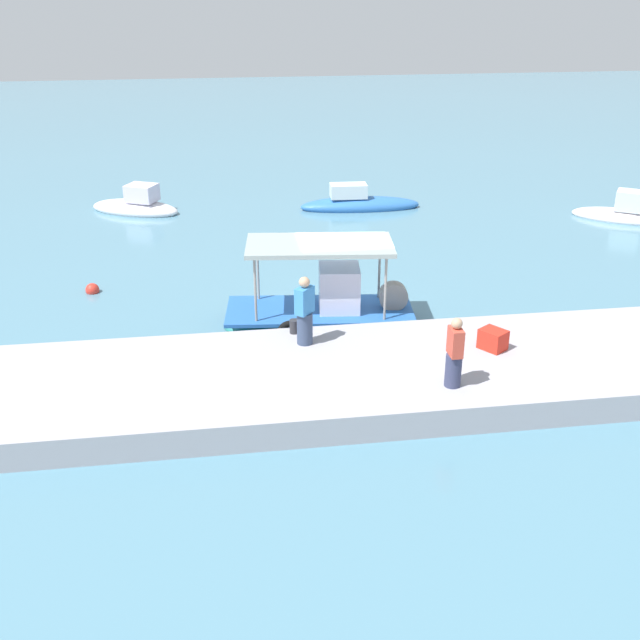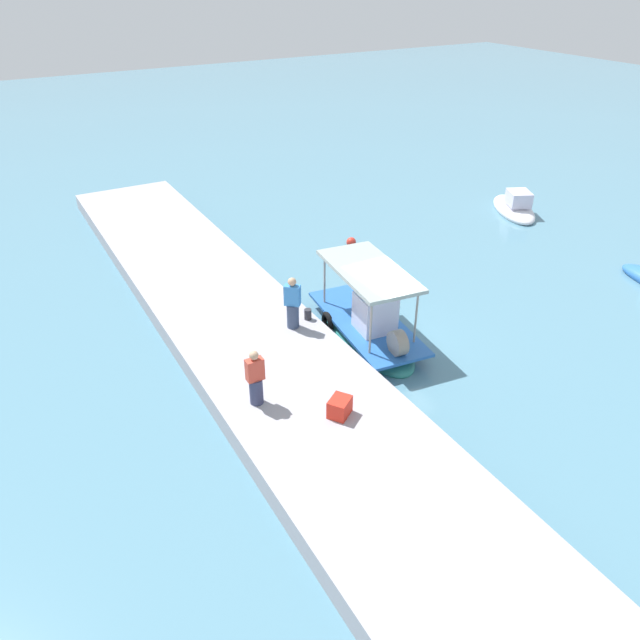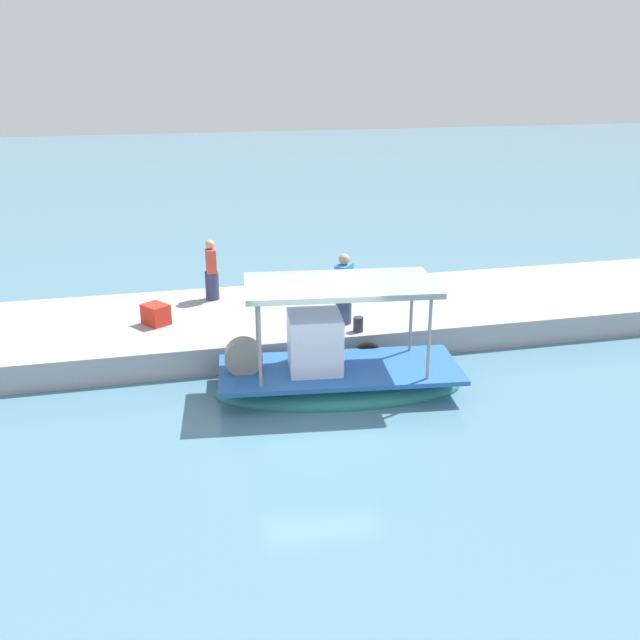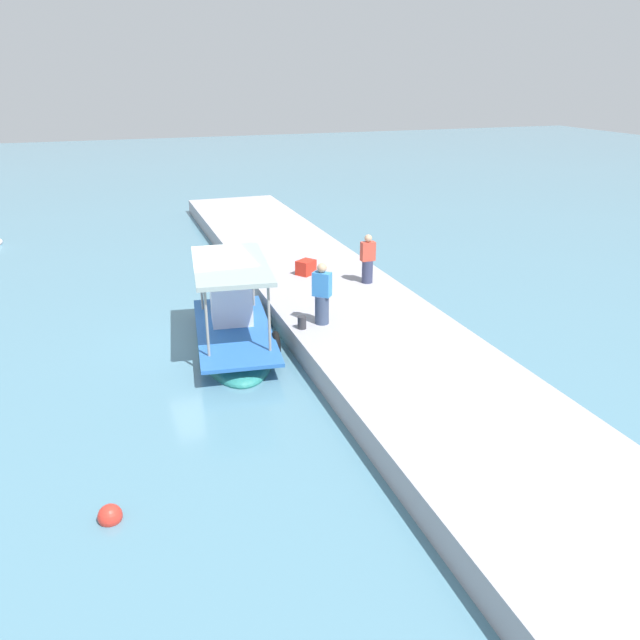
# 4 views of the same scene
# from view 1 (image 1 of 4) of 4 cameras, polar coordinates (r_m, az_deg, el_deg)

# --- Properties ---
(ground_plane) EXTENTS (120.00, 120.00, 0.00)m
(ground_plane) POSITION_cam_1_polar(r_m,az_deg,el_deg) (22.26, 1.56, 0.23)
(ground_plane) COLOR teal
(dock_quay) EXTENTS (36.00, 4.63, 0.66)m
(dock_quay) POSITION_cam_1_polar(r_m,az_deg,el_deg) (18.32, 3.88, -4.18)
(dock_quay) COLOR #A3A1A9
(dock_quay) RESTS_ON ground_plane
(main_fishing_boat) EXTENTS (5.59, 2.66, 2.81)m
(main_fishing_boat) POSITION_cam_1_polar(r_m,az_deg,el_deg) (21.46, 0.24, 0.51)
(main_fishing_boat) COLOR teal
(main_fishing_boat) RESTS_ON ground_plane
(fisherman_near_bollard) EXTENTS (0.37, 0.47, 1.64)m
(fisherman_near_bollard) POSITION_cam_1_polar(r_m,az_deg,el_deg) (17.10, 9.93, -2.61)
(fisherman_near_bollard) COLOR #353A59
(fisherman_near_bollard) RESTS_ON dock_quay
(fisherman_by_crate) EXTENTS (0.55, 0.55, 1.76)m
(fisherman_by_crate) POSITION_cam_1_polar(r_m,az_deg,el_deg) (18.80, -1.15, 0.47)
(fisherman_by_crate) COLOR #374562
(fisherman_by_crate) RESTS_ON dock_quay
(mooring_bollard) EXTENTS (0.24, 0.24, 0.36)m
(mooring_bollard) POSITION_cam_1_polar(r_m,az_deg,el_deg) (19.62, -1.92, -0.48)
(mooring_bollard) COLOR #2D2D33
(mooring_bollard) RESTS_ON dock_quay
(cargo_crate) EXTENTS (0.75, 0.78, 0.50)m
(cargo_crate) POSITION_cam_1_polar(r_m,az_deg,el_deg) (19.21, 12.70, -1.41)
(cargo_crate) COLOR red
(cargo_crate) RESTS_ON dock_quay
(marker_buoy) EXTENTS (0.43, 0.43, 0.43)m
(marker_buoy) POSITION_cam_1_polar(r_m,az_deg,el_deg) (25.01, -16.52, 2.16)
(marker_buoy) COLOR red
(marker_buoy) RESTS_ON ground_plane
(moored_boat_near) EXTENTS (3.87, 3.28, 1.45)m
(moored_boat_near) POSITION_cam_1_polar(r_m,az_deg,el_deg) (33.83, 21.38, 7.32)
(moored_boat_near) COLOR white
(moored_boat_near) RESTS_ON ground_plane
(moored_boat_mid) EXTENTS (4.23, 3.19, 1.43)m
(moored_boat_mid) POSITION_cam_1_polar(r_m,az_deg,el_deg) (33.49, -13.48, 8.18)
(moored_boat_mid) COLOR silver
(moored_boat_mid) RESTS_ON ground_plane
(moored_boat_far) EXTENTS (5.15, 1.59, 1.32)m
(moored_boat_far) POSITION_cam_1_polar(r_m,az_deg,el_deg) (33.09, 2.89, 8.59)
(moored_boat_far) COLOR #306CBB
(moored_boat_far) RESTS_ON ground_plane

